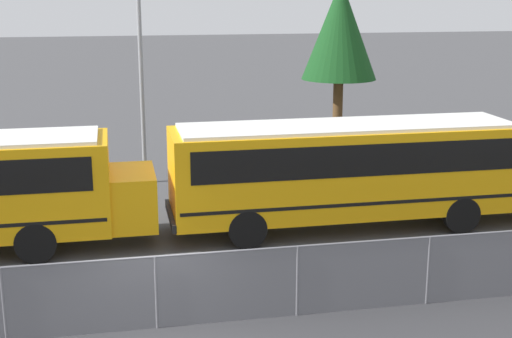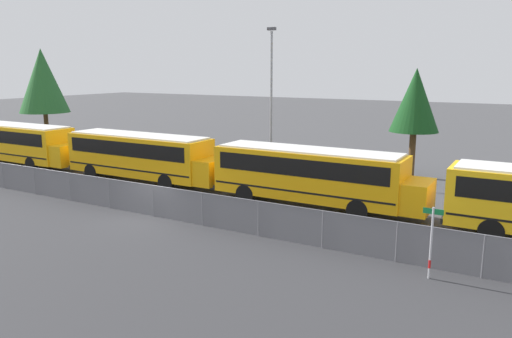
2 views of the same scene
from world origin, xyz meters
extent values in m
plane|color=#424244|center=(0.00, 0.00, 0.00)|extent=(200.00, 200.00, 0.00)
cube|color=#9EA0A5|center=(0.00, 0.00, 0.81)|extent=(61.36, 0.03, 1.61)
cube|color=slate|center=(0.00, -0.01, 0.81)|extent=(61.36, 0.01, 1.61)
cylinder|color=slate|center=(0.00, 0.00, 1.61)|extent=(61.36, 0.05, 0.05)
cylinder|color=slate|center=(-3.07, 0.00, 0.81)|extent=(0.07, 0.07, 1.61)
cylinder|color=slate|center=(0.00, 0.00, 0.81)|extent=(0.07, 0.07, 1.61)
cylinder|color=slate|center=(3.07, 0.00, 0.81)|extent=(0.07, 0.07, 1.61)
cylinder|color=slate|center=(6.14, 0.00, 0.81)|extent=(0.07, 0.07, 1.61)
cube|color=orange|center=(-0.28, 5.59, 1.31)|extent=(1.25, 2.36, 1.52)
cylinder|color=black|center=(-2.87, 6.75, 0.55)|extent=(1.09, 0.28, 1.09)
cylinder|color=black|center=(-2.87, 4.43, 0.55)|extent=(1.09, 0.28, 1.09)
cube|color=orange|center=(6.02, 5.57, 1.82)|extent=(10.40, 2.57, 2.54)
cube|color=black|center=(6.02, 5.57, 2.37)|extent=(9.56, 2.61, 0.91)
cube|color=black|center=(6.02, 5.57, 1.10)|extent=(10.19, 2.60, 0.10)
cube|color=black|center=(0.77, 5.57, 0.70)|extent=(0.12, 2.57, 0.24)
cube|color=silver|center=(6.02, 5.57, 3.14)|extent=(9.88, 2.31, 0.10)
cylinder|color=black|center=(9.24, 6.73, 0.55)|extent=(1.09, 0.28, 1.09)
cylinder|color=black|center=(9.24, 4.41, 0.55)|extent=(1.09, 0.28, 1.09)
cylinder|color=black|center=(2.79, 6.73, 0.55)|extent=(1.09, 0.28, 1.09)
cylinder|color=black|center=(2.79, 4.41, 0.55)|extent=(1.09, 0.28, 1.09)
cylinder|color=gray|center=(0.35, 11.98, 4.93)|extent=(0.16, 0.16, 9.86)
cylinder|color=#51381E|center=(9.14, 16.15, 1.58)|extent=(0.44, 0.44, 3.16)
cone|color=#144219|center=(9.14, 16.15, 5.30)|extent=(3.30, 3.30, 4.29)
camera|label=1|loc=(-0.69, -14.04, 7.01)|focal=50.00mm
camera|label=2|loc=(16.65, -18.58, 7.37)|focal=35.00mm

